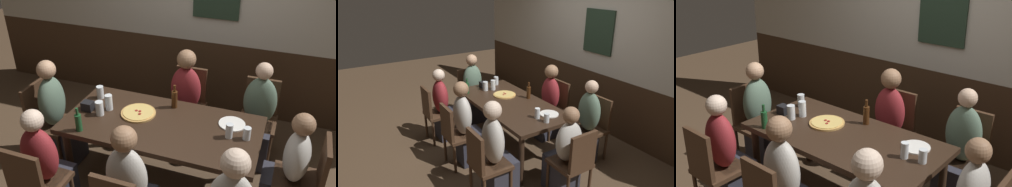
# 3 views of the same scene
# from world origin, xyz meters

# --- Properties ---
(wall_back) EXTENTS (6.40, 0.13, 2.60)m
(wall_back) POSITION_xyz_m (0.00, 1.65, 1.30)
(wall_back) COLOR #3D2819
(wall_back) RESTS_ON ground_plane
(dining_table) EXTENTS (1.84, 0.89, 0.74)m
(dining_table) POSITION_xyz_m (0.00, 0.00, 0.66)
(dining_table) COLOR black
(dining_table) RESTS_ON ground_plane
(chair_left_near) EXTENTS (0.40, 0.40, 0.88)m
(chair_left_near) POSITION_xyz_m (-0.81, -0.86, 0.50)
(chair_left_near) COLOR #422B1C
(chair_left_near) RESTS_ON ground_plane
(chair_head_west) EXTENTS (0.40, 0.40, 0.88)m
(chair_head_west) POSITION_xyz_m (-1.33, 0.00, 0.50)
(chair_head_west) COLOR #422B1C
(chair_head_west) RESTS_ON ground_plane
(chair_mid_far) EXTENTS (0.40, 0.40, 0.88)m
(chair_mid_far) POSITION_xyz_m (0.00, 0.86, 0.50)
(chair_mid_far) COLOR #422B1C
(chair_mid_far) RESTS_ON ground_plane
(chair_right_far) EXTENTS (0.40, 0.40, 0.88)m
(chair_right_far) POSITION_xyz_m (0.81, 0.86, 0.50)
(chair_right_far) COLOR #422B1C
(chair_right_far) RESTS_ON ground_plane
(person_left_near) EXTENTS (0.34, 0.37, 1.14)m
(person_left_near) POSITION_xyz_m (-0.81, -0.70, 0.48)
(person_left_near) COLOR #2D2D38
(person_left_near) RESTS_ON ground_plane
(person_head_west) EXTENTS (0.37, 0.34, 1.18)m
(person_head_west) POSITION_xyz_m (-1.17, 0.00, 0.50)
(person_head_west) COLOR #2D2D38
(person_head_west) RESTS_ON ground_plane
(person_mid_far) EXTENTS (0.34, 0.37, 1.18)m
(person_mid_far) POSITION_xyz_m (-0.00, 0.70, 0.50)
(person_mid_far) COLOR #2D2D38
(person_mid_far) RESTS_ON ground_plane
(person_right_far) EXTENTS (0.34, 0.37, 1.16)m
(person_right_far) POSITION_xyz_m (0.81, 0.70, 0.49)
(person_right_far) COLOR #2D2D38
(person_right_far) RESTS_ON ground_plane
(pizza) EXTENTS (0.34, 0.34, 0.03)m
(pizza) POSITION_xyz_m (-0.27, 0.07, 0.75)
(pizza) COLOR tan
(pizza) RESTS_ON dining_table
(tumbler_water) EXTENTS (0.08, 0.08, 0.14)m
(tumbler_water) POSITION_xyz_m (-0.61, -0.07, 0.80)
(tumbler_water) COLOR silver
(tumbler_water) RESTS_ON dining_table
(pint_glass_pale) EXTENTS (0.07, 0.07, 0.12)m
(pint_glass_pale) POSITION_xyz_m (0.78, 0.03, 0.79)
(pint_glass_pale) COLOR silver
(pint_glass_pale) RESTS_ON dining_table
(pint_glass_amber) EXTENTS (0.07, 0.07, 0.13)m
(pint_glass_amber) POSITION_xyz_m (-0.76, 0.22, 0.80)
(pint_glass_amber) COLOR silver
(pint_glass_amber) RESTS_ON dining_table
(tumbler_short) EXTENTS (0.07, 0.07, 0.16)m
(tumbler_short) POSITION_xyz_m (-0.57, 0.05, 0.81)
(tumbler_short) COLOR silver
(tumbler_short) RESTS_ON dining_table
(beer_glass_half) EXTENTS (0.07, 0.07, 0.14)m
(beer_glass_half) POSITION_xyz_m (0.63, -0.00, 0.80)
(beer_glass_half) COLOR silver
(beer_glass_half) RESTS_ON dining_table
(beer_bottle_green) EXTENTS (0.06, 0.06, 0.23)m
(beer_bottle_green) POSITION_xyz_m (-0.66, -0.36, 0.83)
(beer_bottle_green) COLOR #194723
(beer_bottle_green) RESTS_ON dining_table
(beer_bottle_brown) EXTENTS (0.06, 0.06, 0.25)m
(beer_bottle_brown) POSITION_xyz_m (0.02, 0.31, 0.84)
(beer_bottle_brown) COLOR #42230F
(beer_bottle_brown) RESTS_ON dining_table
(plate_white_large) EXTENTS (0.25, 0.25, 0.01)m
(plate_white_large) POSITION_xyz_m (0.62, 0.20, 0.75)
(plate_white_large) COLOR white
(plate_white_large) RESTS_ON dining_table
(condiment_caddy) EXTENTS (0.11, 0.09, 0.09)m
(condiment_caddy) POSITION_xyz_m (-0.76, -0.03, 0.79)
(condiment_caddy) COLOR black
(condiment_caddy) RESTS_ON dining_table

